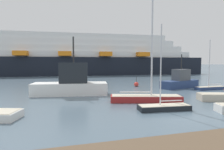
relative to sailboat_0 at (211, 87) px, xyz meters
The scene contains 8 objects.
ground_plane 16.47m from the sailboat_0, 140.25° to the right, with size 600.00×600.00×0.00m, color slate.
sailboat_0 is the anchor object (origin of this frame).
sailboat_3 15.27m from the sailboat_0, 145.45° to the right, with size 4.30×1.63×6.85m.
sailboat_4 13.59m from the sailboat_0, 157.38° to the right, with size 7.06×3.44×12.56m.
fishing_boat_0 19.41m from the sailboat_0, behind, with size 8.98×4.03×6.86m.
fishing_boat_1 4.20m from the sailboat_0, 139.12° to the left, with size 6.76×3.79×5.07m.
channel_buoy_0 10.68m from the sailboat_0, 146.75° to the left, with size 0.73×0.73×1.54m.
cruise_ship 47.36m from the sailboat_0, 121.68° to the left, with size 99.10×20.13×17.43m.
Camera 1 is at (-7.94, -11.57, 3.85)m, focal length 30.41 mm.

